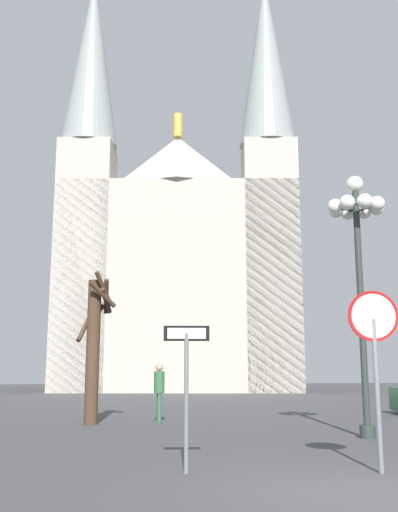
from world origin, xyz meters
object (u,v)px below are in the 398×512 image
object	(u,v)px
one_way_arrow_sign	(186,376)
pedestrian_walking	(159,386)
cathedral	(179,263)
street_lamp	(358,239)
stop_sign	(375,342)
bare_tree	(94,344)

from	to	relation	value
one_way_arrow_sign	pedestrian_walking	bearing A→B (deg)	88.60
cathedral	one_way_arrow_sign	xyz separation A→B (m)	(-3.66, -36.18, -8.39)
cathedral	one_way_arrow_sign	distance (m)	37.32
one_way_arrow_sign	street_lamp	xyz separation A→B (m)	(4.73, 4.13, 3.27)
stop_sign	street_lamp	distance (m)	5.58
bare_tree	street_lamp	bearing A→B (deg)	-34.42
cathedral	street_lamp	size ratio (longest dim) A/B	5.26
street_lamp	bare_tree	bearing A→B (deg)	145.58
cathedral	street_lamp	xyz separation A→B (m)	(1.06, -32.05, -5.11)
cathedral	bare_tree	size ratio (longest dim) A/B	7.52
one_way_arrow_sign	street_lamp	size ratio (longest dim) A/B	0.36
cathedral	stop_sign	world-z (taller)	cathedral
stop_sign	pedestrian_walking	distance (m)	9.66
pedestrian_walking	street_lamp	bearing A→B (deg)	-46.07
stop_sign	bare_tree	size ratio (longest dim) A/B	0.63
stop_sign	bare_tree	xyz separation A→B (m)	(-4.73, 8.98, 0.33)
street_lamp	pedestrian_walking	world-z (taller)	street_lamp
stop_sign	pedestrian_walking	xyz separation A→B (m)	(-2.76, 9.22, -0.93)
stop_sign	one_way_arrow_sign	bearing A→B (deg)	172.41
cathedral	pedestrian_walking	size ratio (longest dim) A/B	19.10
one_way_arrow_sign	pedestrian_walking	size ratio (longest dim) A/B	1.29
street_lamp	pedestrian_walking	bearing A→B (deg)	133.93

